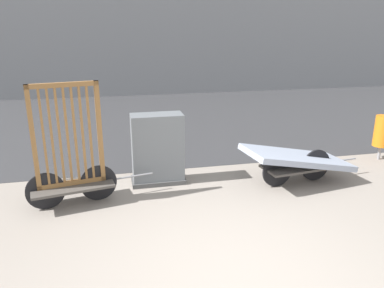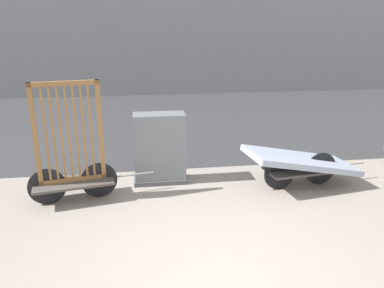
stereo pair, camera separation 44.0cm
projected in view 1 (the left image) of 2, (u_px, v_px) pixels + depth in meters
The scene contains 6 objects.
ground_plane at pixel (238, 280), 4.23m from camera, with size 60.00×60.00×0.00m, color gray.
road_strip at pixel (154, 119), 11.56m from camera, with size 56.00×8.67×0.01m.
bike_cart_with_bedframe at pixel (71, 164), 5.84m from camera, with size 2.00×0.81×1.96m.
bike_cart_with_mattress at pixel (298, 160), 6.72m from camera, with size 2.36×1.13×0.74m.
utility_cabinet at pixel (158, 151), 6.72m from camera, with size 0.97×0.49×1.28m.
trash_bin at pixel (383, 131), 7.90m from camera, with size 0.35×0.35×0.96m.
Camera 1 is at (-1.28, -3.37, 2.74)m, focal length 35.00 mm.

